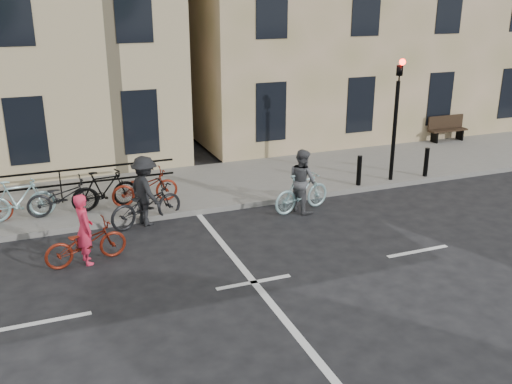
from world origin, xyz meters
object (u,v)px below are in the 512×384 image
object	(u,v)px
traffic_light	(397,105)
bench	(447,127)
cyclist_grey	(302,186)
cyclist_dark	(146,198)
cyclist_pink	(85,239)

from	to	relation	value
traffic_light	bench	size ratio (longest dim) A/B	2.44
cyclist_grey	cyclist_dark	distance (m)	4.10
bench	cyclist_pink	bearing A→B (deg)	-158.43
traffic_light	cyclist_pink	size ratio (longest dim) A/B	2.11
traffic_light	bench	distance (m)	6.14
cyclist_pink	cyclist_dark	distance (m)	2.39
cyclist_pink	cyclist_grey	xyz separation A→B (m)	(5.70, 1.12, 0.15)
traffic_light	cyclist_dark	distance (m)	7.80
cyclist_grey	bench	bearing A→B (deg)	-75.00
traffic_light	cyclist_pink	bearing A→B (deg)	-166.85
bench	cyclist_grey	bearing A→B (deg)	-151.99
traffic_light	cyclist_pink	xyz separation A→B (m)	(-9.24, -2.16, -1.91)
traffic_light	cyclist_grey	bearing A→B (deg)	-163.58
traffic_light	cyclist_dark	world-z (taller)	traffic_light
traffic_light	bench	world-z (taller)	traffic_light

